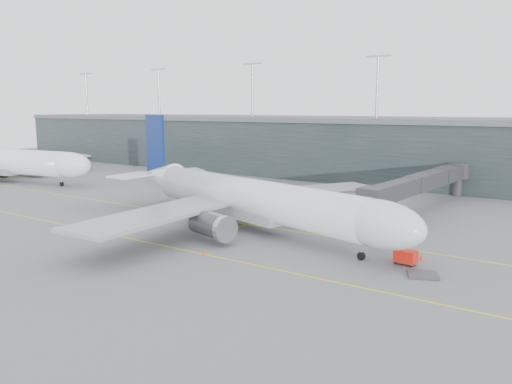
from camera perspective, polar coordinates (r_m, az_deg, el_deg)
The scene contains 17 objects.
ground at distance 82.28m, azimuth -2.21°, elevation -2.71°, with size 320.00×320.00×0.00m, color slate.
taxiline_a at distance 79.17m, azimuth -3.93°, elevation -3.21°, with size 160.00×0.25×0.02m, color yellow.
taxiline_b at distance 67.70m, azimuth -12.36°, elevation -5.62°, with size 160.00×0.25×0.02m, color yellow.
taxiline_lead_main at distance 96.45m, azimuth 7.27°, elevation -0.95°, with size 0.25×60.00×0.02m, color yellow.
taxiline_lead_adj at distance 150.16m, azimuth -21.07°, elevation 2.24°, with size 0.25×60.00×0.02m, color yellow.
terminal at distance 132.00m, azimuth 12.94°, elevation 5.03°, with size 240.00×36.00×29.00m.
main_aircraft at distance 72.16m, azimuth -0.76°, elevation -0.74°, with size 57.48×52.97×16.32m.
jet_bridge at distance 93.17m, azimuth 19.10°, elevation 1.33°, with size 6.57×43.91×6.68m.
gse_cart at distance 59.36m, azimuth 16.73°, elevation -7.07°, with size 2.55×1.80×1.63m.
baggage_dolly at distance 56.03m, azimuth 18.51°, elevation -8.94°, with size 3.07×2.46×0.31m, color #38383D.
uld_a at distance 93.26m, azimuth -2.08°, elevation -0.65°, with size 2.37×2.10×1.82m.
uld_b at distance 92.44m, azimuth 1.35°, elevation -0.79°, with size 1.95×1.62×1.67m.
uld_c at distance 89.31m, azimuth 2.14°, elevation -1.02°, with size 2.56×2.18×2.08m.
cone_nose at distance 61.52m, azimuth 18.38°, elevation -7.08°, with size 0.48×0.48×0.76m, color red.
cone_wing_stbd at distance 60.39m, azimuth -5.93°, elevation -6.98°, with size 0.43×0.43×0.69m, color #DF410C.
cone_wing_port at distance 88.51m, azimuth 6.52°, elevation -1.63°, with size 0.50×0.50×0.79m, color #E4520C.
cone_tail at distance 82.61m, azimuth -12.27°, elevation -2.65°, with size 0.41×0.41×0.65m, color orange.
Camera 1 is at (47.80, -64.65, 17.48)m, focal length 35.00 mm.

